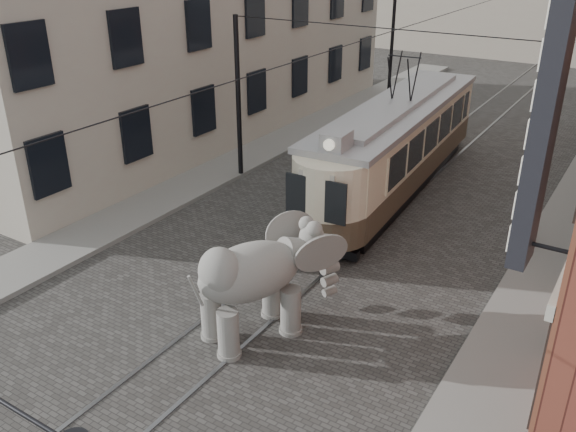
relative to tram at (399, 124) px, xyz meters
The scene contains 8 objects.
ground 8.47m from the tram, 89.03° to the right, with size 120.00×120.00×0.00m, color #413F3C.
tram_rails 8.47m from the tram, 89.03° to the right, with size 1.54×80.00×0.02m, color slate, non-canonical shape.
sidewalk_right 10.44m from the tram, 52.92° to the right, with size 2.00×60.00×0.15m, color slate.
sidewalk_left 10.58m from the tram, 128.08° to the right, with size 2.00×60.00×0.15m, color slate.
stucco_building 11.32m from the tram, behind, with size 7.00×24.00×10.00m, color #A19485.
catenary 3.18m from the tram, 91.15° to the right, with size 11.00×30.20×6.00m, color black, non-canonical shape.
tram is the anchor object (origin of this frame).
elephant 10.25m from the tram, 85.79° to the right, with size 2.33×4.23×2.59m, color slate, non-canonical shape.
Camera 1 is at (7.58, -11.51, 8.58)m, focal length 37.77 mm.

